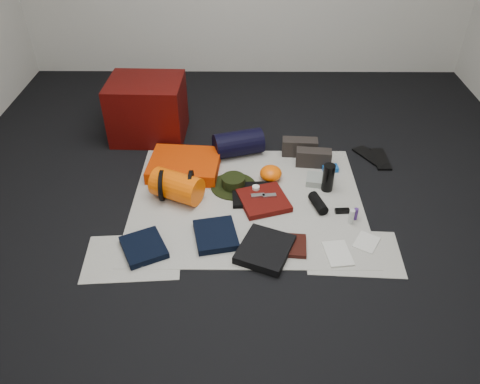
{
  "coord_description": "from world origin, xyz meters",
  "views": [
    {
      "loc": [
        -0.03,
        -2.56,
        2.06
      ],
      "look_at": [
        -0.05,
        -0.02,
        0.1
      ],
      "focal_mm": 35.0,
      "sensor_mm": 36.0,
      "label": 1
    }
  ],
  "objects_px": {
    "red_cabinet": "(148,109)",
    "compact_camera": "(316,177)",
    "stuff_sack": "(177,186)",
    "sleeping_pad": "(185,165)",
    "water_bottle": "(328,178)",
    "paperback_book": "(296,246)",
    "navy_duffel": "(238,143)"
  },
  "relations": [
    {
      "from": "stuff_sack",
      "to": "navy_duffel",
      "type": "height_order",
      "value": "stuff_sack"
    },
    {
      "from": "navy_duffel",
      "to": "paperback_book",
      "type": "bearing_deg",
      "value": -88.36
    },
    {
      "from": "stuff_sack",
      "to": "compact_camera",
      "type": "bearing_deg",
      "value": 13.29
    },
    {
      "from": "water_bottle",
      "to": "paperback_book",
      "type": "distance_m",
      "value": 0.66
    },
    {
      "from": "compact_camera",
      "to": "navy_duffel",
      "type": "bearing_deg",
      "value": 173.79
    },
    {
      "from": "red_cabinet",
      "to": "paperback_book",
      "type": "bearing_deg",
      "value": -49.03
    },
    {
      "from": "water_bottle",
      "to": "paperback_book",
      "type": "height_order",
      "value": "water_bottle"
    },
    {
      "from": "stuff_sack",
      "to": "paperback_book",
      "type": "bearing_deg",
      "value": -31.88
    },
    {
      "from": "paperback_book",
      "to": "navy_duffel",
      "type": "bearing_deg",
      "value": 114.09
    },
    {
      "from": "red_cabinet",
      "to": "water_bottle",
      "type": "xyz_separation_m",
      "value": [
        1.39,
        -0.77,
        -0.14
      ]
    },
    {
      "from": "compact_camera",
      "to": "paperback_book",
      "type": "bearing_deg",
      "value": -83.04
    },
    {
      "from": "red_cabinet",
      "to": "navy_duffel",
      "type": "bearing_deg",
      "value": -20.56
    },
    {
      "from": "red_cabinet",
      "to": "sleeping_pad",
      "type": "bearing_deg",
      "value": -55.51
    },
    {
      "from": "red_cabinet",
      "to": "stuff_sack",
      "type": "relative_size",
      "value": 1.72
    },
    {
      "from": "navy_duffel",
      "to": "paperback_book",
      "type": "xyz_separation_m",
      "value": [
        0.37,
        -1.06,
        -0.09
      ]
    },
    {
      "from": "navy_duffel",
      "to": "water_bottle",
      "type": "xyz_separation_m",
      "value": [
        0.64,
        -0.46,
        0.0
      ]
    },
    {
      "from": "stuff_sack",
      "to": "paperback_book",
      "type": "distance_m",
      "value": 0.93
    },
    {
      "from": "red_cabinet",
      "to": "compact_camera",
      "type": "height_order",
      "value": "red_cabinet"
    },
    {
      "from": "water_bottle",
      "to": "stuff_sack",
      "type": "bearing_deg",
      "value": -174.28
    },
    {
      "from": "sleeping_pad",
      "to": "paperback_book",
      "type": "height_order",
      "value": "sleeping_pad"
    },
    {
      "from": "navy_duffel",
      "to": "sleeping_pad",
      "type": "bearing_deg",
      "value": -168.41
    },
    {
      "from": "sleeping_pad",
      "to": "water_bottle",
      "type": "height_order",
      "value": "water_bottle"
    },
    {
      "from": "stuff_sack",
      "to": "navy_duffel",
      "type": "distance_m",
      "value": 0.71
    },
    {
      "from": "red_cabinet",
      "to": "sleeping_pad",
      "type": "distance_m",
      "value": 0.66
    },
    {
      "from": "compact_camera",
      "to": "paperback_book",
      "type": "relative_size",
      "value": 0.44
    },
    {
      "from": "stuff_sack",
      "to": "compact_camera",
      "type": "xyz_separation_m",
      "value": [
        1.01,
        0.24,
        -0.08
      ]
    },
    {
      "from": "sleeping_pad",
      "to": "paperback_book",
      "type": "relative_size",
      "value": 2.65
    },
    {
      "from": "stuff_sack",
      "to": "red_cabinet",
      "type": "bearing_deg",
      "value": 110.58
    },
    {
      "from": "sleeping_pad",
      "to": "navy_duffel",
      "type": "bearing_deg",
      "value": 29.08
    },
    {
      "from": "compact_camera",
      "to": "paperback_book",
      "type": "distance_m",
      "value": 0.76
    },
    {
      "from": "sleeping_pad",
      "to": "water_bottle",
      "type": "bearing_deg",
      "value": -12.64
    },
    {
      "from": "sleeping_pad",
      "to": "red_cabinet",
      "type": "bearing_deg",
      "value": 122.82
    }
  ]
}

